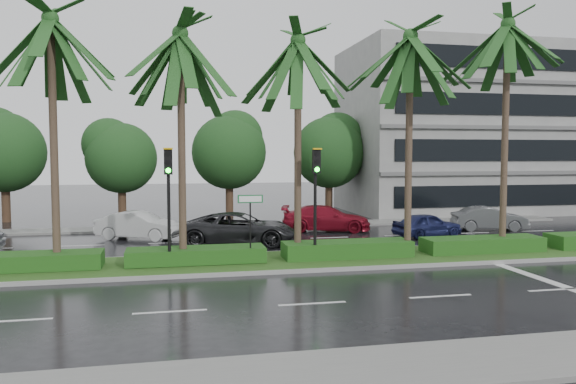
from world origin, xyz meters
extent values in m
plane|color=black|center=(0.00, 0.00, 0.00)|extent=(120.00, 120.00, 0.00)
cube|color=slate|center=(0.00, -10.20, 0.06)|extent=(40.00, 2.40, 0.12)
cube|color=slate|center=(0.00, 12.00, 0.06)|extent=(40.00, 2.00, 0.12)
cube|color=gray|center=(0.00, 1.00, 0.07)|extent=(36.00, 4.00, 0.14)
cube|color=#274416|center=(0.00, 1.00, 0.14)|extent=(35.60, 3.70, 0.02)
cube|color=#144615|center=(-9.00, 1.00, 0.45)|extent=(5.20, 1.40, 0.60)
cube|color=#144615|center=(-3.00, 1.00, 0.45)|extent=(5.20, 1.40, 0.60)
cube|color=#144615|center=(3.00, 1.00, 0.45)|extent=(5.20, 1.40, 0.60)
cube|color=#144615|center=(9.00, 1.00, 0.45)|extent=(5.20, 1.40, 0.60)
cube|color=silver|center=(-8.00, -5.00, 0.01)|extent=(2.00, 0.12, 0.01)
cube|color=silver|center=(-8.00, 7.00, 0.01)|extent=(2.00, 0.12, 0.01)
cube|color=silver|center=(-4.00, -5.00, 0.01)|extent=(2.00, 0.12, 0.01)
cube|color=silver|center=(-4.00, 7.00, 0.01)|extent=(2.00, 0.12, 0.01)
cube|color=silver|center=(0.00, -5.00, 0.01)|extent=(2.00, 0.12, 0.01)
cube|color=silver|center=(0.00, 7.00, 0.01)|extent=(2.00, 0.12, 0.01)
cube|color=silver|center=(4.00, -5.00, 0.01)|extent=(2.00, 0.12, 0.01)
cube|color=silver|center=(4.00, 7.00, 0.01)|extent=(2.00, 0.12, 0.01)
cube|color=silver|center=(8.00, -5.00, 0.01)|extent=(2.00, 0.12, 0.01)
cube|color=silver|center=(8.00, 7.00, 0.01)|extent=(2.00, 0.12, 0.01)
cube|color=silver|center=(12.00, 7.00, 0.01)|extent=(2.00, 0.12, 0.01)
cube|color=silver|center=(16.00, 7.00, 0.01)|extent=(2.00, 0.12, 0.01)
cube|color=silver|center=(8.50, -3.00, 0.01)|extent=(0.40, 6.00, 0.01)
cylinder|color=#3D3023|center=(-8.00, 1.10, 4.61)|extent=(0.28, 0.28, 8.92)
cylinder|color=#3D3023|center=(-8.00, 1.10, 0.37)|extent=(0.40, 0.40, 0.44)
cylinder|color=#3D3023|center=(-3.50, 0.90, 4.43)|extent=(0.28, 0.28, 8.56)
cylinder|color=#3D3023|center=(-3.50, 0.90, 0.37)|extent=(0.40, 0.40, 0.44)
cylinder|color=#3D3023|center=(1.00, 1.20, 4.42)|extent=(0.28, 0.28, 8.55)
cylinder|color=#3D3023|center=(1.00, 1.20, 0.37)|extent=(0.40, 0.40, 0.44)
cylinder|color=#3D3023|center=(5.50, 0.80, 4.56)|extent=(0.28, 0.28, 8.81)
cylinder|color=#3D3023|center=(5.50, 0.80, 0.37)|extent=(0.40, 0.40, 0.44)
cylinder|color=#3D3023|center=(10.00, 1.10, 4.94)|extent=(0.28, 0.28, 9.57)
cylinder|color=#3D3023|center=(10.00, 1.10, 0.37)|extent=(0.40, 0.40, 0.44)
cylinder|color=black|center=(-4.00, 0.40, 1.85)|extent=(0.12, 0.12, 3.40)
cube|color=black|center=(-4.00, 0.22, 4.00)|extent=(0.30, 0.18, 0.90)
cube|color=gold|center=(-4.00, 0.10, 4.48)|extent=(0.34, 0.12, 0.06)
cylinder|color=black|center=(-4.00, 0.12, 4.30)|extent=(0.18, 0.04, 0.18)
cylinder|color=black|center=(-4.00, 0.12, 4.00)|extent=(0.18, 0.04, 0.18)
cylinder|color=#0CE519|center=(-4.00, 0.12, 3.70)|extent=(0.18, 0.04, 0.18)
cylinder|color=black|center=(1.50, 0.40, 1.85)|extent=(0.12, 0.12, 3.40)
cube|color=black|center=(1.50, 0.22, 4.00)|extent=(0.30, 0.18, 0.90)
cube|color=gold|center=(1.50, 0.10, 4.48)|extent=(0.34, 0.12, 0.06)
cylinder|color=black|center=(1.50, 0.12, 4.30)|extent=(0.18, 0.04, 0.18)
cylinder|color=black|center=(1.50, 0.12, 4.00)|extent=(0.18, 0.04, 0.18)
cylinder|color=#0CE519|center=(1.50, 0.12, 3.70)|extent=(0.18, 0.04, 0.18)
cylinder|color=black|center=(-1.00, 0.50, 1.45)|extent=(0.06, 0.06, 2.60)
cube|color=#0C5926|center=(-1.00, 0.47, 2.60)|extent=(0.95, 0.04, 0.30)
cube|color=white|center=(-1.00, 0.45, 2.60)|extent=(0.85, 0.01, 0.22)
cylinder|color=#39281A|center=(-14.00, 17.50, 1.21)|extent=(0.52, 0.52, 2.43)
sphere|color=#153A19|center=(-14.00, 17.50, 4.37)|extent=(4.99, 4.99, 4.99)
sphere|color=#153A19|center=(-14.00, 17.80, 5.34)|extent=(3.74, 3.74, 3.74)
cylinder|color=#39281A|center=(-7.00, 17.50, 1.11)|extent=(0.52, 0.52, 2.22)
sphere|color=#153A19|center=(-7.00, 17.50, 3.99)|extent=(4.56, 4.56, 4.56)
sphere|color=#153A19|center=(-7.00, 17.80, 4.88)|extent=(3.42, 3.42, 3.42)
cylinder|color=#39281A|center=(0.00, 17.50, 1.22)|extent=(0.52, 0.52, 2.43)
sphere|color=#153A19|center=(0.00, 17.50, 4.38)|extent=(5.00, 5.00, 5.00)
sphere|color=#153A19|center=(0.00, 17.80, 5.35)|extent=(3.75, 3.75, 3.75)
cylinder|color=#39281A|center=(7.00, 17.50, 1.21)|extent=(0.52, 0.52, 2.42)
sphere|color=#153A19|center=(7.00, 17.50, 4.35)|extent=(4.97, 4.97, 4.97)
sphere|color=#153A19|center=(7.00, 17.80, 5.32)|extent=(3.73, 3.73, 3.73)
cylinder|color=#39281A|center=(14.00, 17.50, 1.31)|extent=(0.52, 0.52, 2.62)
sphere|color=#153A19|center=(14.00, 17.50, 4.72)|extent=(5.39, 5.39, 5.39)
sphere|color=#153A19|center=(14.00, 17.80, 5.77)|extent=(4.05, 4.05, 4.05)
cube|color=slate|center=(17.00, 18.00, 6.00)|extent=(16.00, 10.00, 12.00)
imported|color=#B9B9B9|center=(-5.50, 8.49, 0.70)|extent=(3.06, 4.46, 1.39)
imported|color=#242427|center=(-0.73, 5.81, 0.76)|extent=(3.77, 5.92, 1.52)
imported|color=maroon|center=(4.50, 9.40, 0.71)|extent=(3.28, 5.24, 1.42)
imported|color=navy|center=(9.00, 6.22, 0.62)|extent=(2.15, 3.87, 1.25)
imported|color=#4C4D50|center=(13.50, 7.76, 0.66)|extent=(2.34, 4.25, 1.33)
camera|label=1|loc=(-3.96, -20.35, 4.33)|focal=35.00mm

